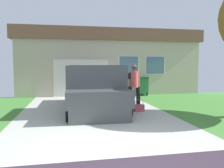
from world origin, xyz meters
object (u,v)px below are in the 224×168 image
Objects in this scene: pickup_truck at (94,90)px; house_with_garage at (104,62)px; person_with_hat at (134,84)px; wheeled_trash_bin at (142,85)px; handbag at (139,107)px.

pickup_truck is 0.46× the size of house_with_garage.
house_with_garage reaches higher than person_with_hat.
pickup_truck is 4.80× the size of wheeled_trash_bin.
pickup_truck is at bearing -128.35° from wheeled_trash_bin.
handbag is at bearing -109.38° from wheeled_trash_bin.
house_with_garage is (0.03, 7.51, 0.96)m from person_with_hat.
pickup_truck reaches higher than wheeled_trash_bin.
person_with_hat reaches higher than pickup_truck.
person_with_hat is (1.52, -0.13, 0.20)m from pickup_truck.
pickup_truck reaches higher than handbag.
person_with_hat is at bearing 176.38° from pickup_truck.
pickup_truck is at bearing 163.89° from handbag.
wheeled_trash_bin is at bearing 70.62° from handbag.
person_with_hat is at bearing 105.58° from handbag.
wheeled_trash_bin is at bearing -63.62° from house_with_garage.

